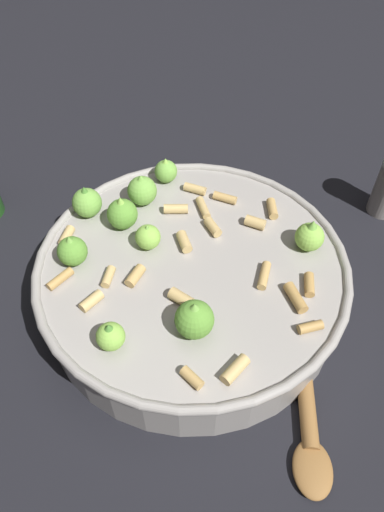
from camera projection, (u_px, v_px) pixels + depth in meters
The scene contains 3 objects.
ground_plane at pixel (192, 296), 0.54m from camera, with size 2.40×2.40×0.00m, color black.
cooking_pan at pixel (190, 275), 0.52m from camera, with size 0.34×0.34×0.10m.
wooden_spoon at pixel (304, 378), 0.47m from camera, with size 0.25×0.12×0.02m.
Camera 1 is at (-0.29, -0.14, 0.44)m, focal length 32.28 mm.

